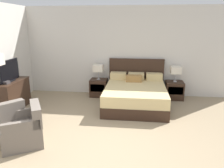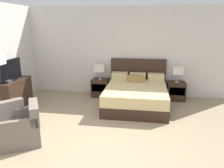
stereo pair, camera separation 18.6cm
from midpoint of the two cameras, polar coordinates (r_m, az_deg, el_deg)
name	(u,v)px [view 2 (the right image)]	position (r m, az deg, el deg)	size (l,w,h in m)	color
ground_plane	(96,156)	(3.93, -2.70, -18.23)	(10.52, 10.52, 0.00)	#998466
wall_back	(121,52)	(6.82, 3.21, 8.46)	(7.02, 0.06, 2.71)	beige
bed	(136,95)	(6.03, 7.19, -2.76)	(1.68, 2.00, 1.16)	#332116
nightstand_left	(100,87)	(6.81, -2.30, -0.92)	(0.51, 0.47, 0.53)	#332116
nightstand_right	(176,91)	(6.77, 17.17, -1.73)	(0.51, 0.47, 0.53)	#332116
table_lamp_left	(100,68)	(6.67, -2.35, 4.18)	(0.30, 0.30, 0.46)	#B7B7BC
table_lamp_right	(178,70)	(6.62, 17.58, 3.38)	(0.30, 0.30, 0.46)	#B7B7BC
dresser	(14,93)	(6.33, -23.37, -2.28)	(0.45, 1.09, 0.76)	#332116
tv	(11,70)	(6.16, -24.07, 3.31)	(0.18, 0.82, 0.55)	black
book_red_cover	(7,82)	(6.00, -24.99, 0.45)	(0.22, 0.16, 0.03)	#383333
book_blue_cover	(5,81)	(6.01, -25.30, 0.74)	(0.25, 0.18, 0.03)	#383333
armchair_by_window	(4,121)	(4.93, -25.51, -8.73)	(0.96, 0.96, 0.76)	#70665B
armchair_companion	(23,128)	(4.47, -21.14, -10.75)	(0.94, 0.93, 0.76)	#70665B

